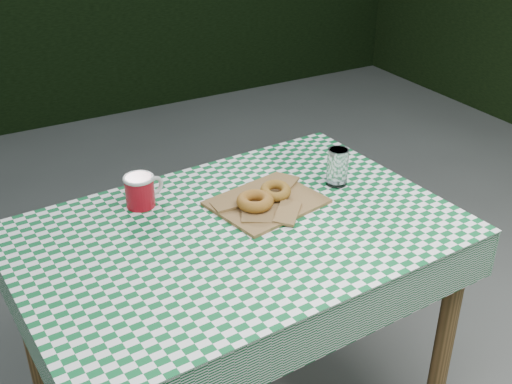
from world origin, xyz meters
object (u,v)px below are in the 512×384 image
Objects in this scene: paper_bag at (267,201)px; table at (240,331)px; coffee_mug at (140,191)px; drinking_glass at (337,167)px.

table is at bearing -149.93° from paper_bag.
paper_bag is at bearing -42.10° from coffee_mug.
drinking_glass reaches higher than paper_bag.
paper_bag is (0.14, 0.08, 0.39)m from table.
paper_bag is 0.27m from drinking_glass.
drinking_glass is (0.40, 0.08, 0.44)m from table.
paper_bag reaches higher than table.
paper_bag is at bearing 26.46° from table.
drinking_glass is at bearing -30.73° from coffee_mug.
table is 0.42m from paper_bag.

